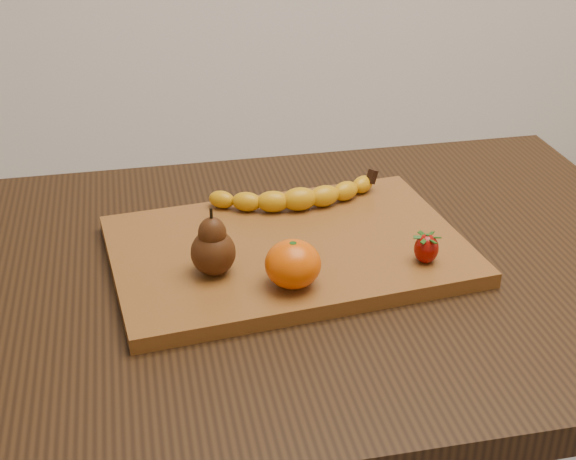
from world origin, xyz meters
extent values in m
cube|color=black|center=(0.00, 0.00, 0.74)|extent=(1.00, 0.70, 0.04)
cylinder|color=black|center=(-0.45, 0.30, 0.36)|extent=(0.05, 0.05, 0.72)
cylinder|color=black|center=(0.45, 0.30, 0.36)|extent=(0.05, 0.05, 0.72)
cube|color=brown|center=(-0.02, 0.02, 0.77)|extent=(0.48, 0.34, 0.02)
ellipsoid|color=#E05102|center=(-0.03, -0.08, 0.81)|extent=(0.08, 0.08, 0.06)
camera|label=1|loc=(-0.20, -0.86, 1.29)|focal=50.00mm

